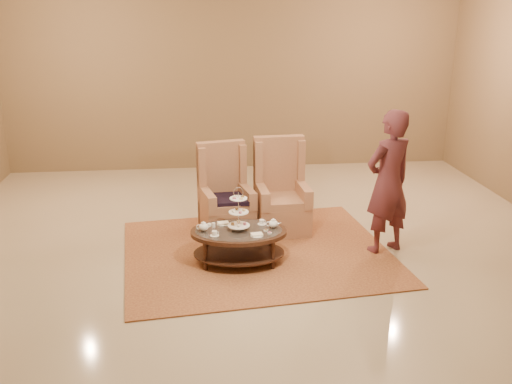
{
  "coord_description": "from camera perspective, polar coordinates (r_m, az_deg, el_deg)",
  "views": [
    {
      "loc": [
        -0.68,
        -6.12,
        2.86
      ],
      "look_at": [
        -0.01,
        0.2,
        0.76
      ],
      "focal_mm": 40.0,
      "sensor_mm": 36.0,
      "label": 1
    }
  ],
  "objects": [
    {
      "name": "armchair_right",
      "position": [
        7.5,
        2.5,
        -0.77
      ],
      "size": [
        0.69,
        0.72,
        1.22
      ],
      "rotation": [
        0.0,
        0.0,
        0.05
      ],
      "color": "#B17653",
      "rests_on": "ground"
    },
    {
      "name": "rug",
      "position": [
        6.92,
        0.12,
        -6.02
      ],
      "size": [
        3.39,
        2.93,
        0.02
      ],
      "rotation": [
        0.0,
        0.0,
        0.11
      ],
      "color": "#AD703D",
      "rests_on": "ground"
    },
    {
      "name": "ground",
      "position": [
        6.79,
        0.29,
        -6.6
      ],
      "size": [
        8.0,
        8.0,
        0.0
      ],
      "primitive_type": "plane",
      "color": "#BDAA8C",
      "rests_on": "ground"
    },
    {
      "name": "tea_table",
      "position": [
        6.54,
        -1.73,
        -4.42
      ],
      "size": [
        1.15,
        0.83,
        0.92
      ],
      "rotation": [
        0.0,
        0.0,
        -0.07
      ],
      "color": "black",
      "rests_on": "ground"
    },
    {
      "name": "armchair_left",
      "position": [
        7.45,
        -3.1,
        -1.04
      ],
      "size": [
        0.75,
        0.77,
        1.17
      ],
      "rotation": [
        0.0,
        0.0,
        0.21
      ],
      "color": "#B17653",
      "rests_on": "ground"
    },
    {
      "name": "wall_back",
      "position": [
        10.2,
        -2.23,
        12.06
      ],
      "size": [
        8.0,
        0.04,
        3.5
      ],
      "primitive_type": "cube",
      "color": "olive",
      "rests_on": "ground"
    },
    {
      "name": "ceiling",
      "position": [
        6.79,
        0.29,
        -6.6
      ],
      "size": [
        8.0,
        8.0,
        0.02
      ],
      "primitive_type": "cube",
      "color": "silver",
      "rests_on": "ground"
    },
    {
      "name": "person",
      "position": [
        6.86,
        13.09,
        0.92
      ],
      "size": [
        0.75,
        0.63,
        1.74
      ],
      "rotation": [
        0.0,
        0.0,
        3.55
      ],
      "color": "#552429",
      "rests_on": "ground"
    }
  ]
}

